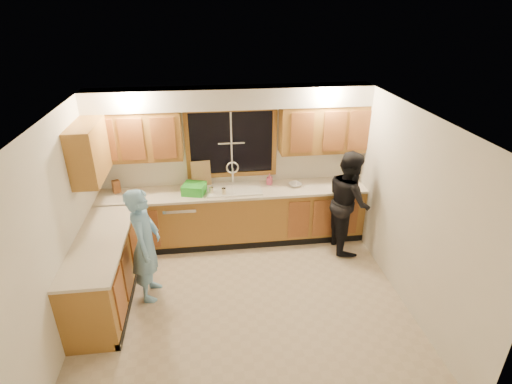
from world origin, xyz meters
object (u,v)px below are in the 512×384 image
at_px(sink, 234,193).
at_px(bowl, 295,185).
at_px(woman, 349,201).
at_px(dish_crate, 194,189).
at_px(man, 146,245).
at_px(dishwasher, 182,221).
at_px(knife_block, 116,186).
at_px(soap_bottle, 270,179).
at_px(stove, 94,300).

bearing_deg(sink, bowl, 0.46).
bearing_deg(woman, dish_crate, 81.94).
relative_size(man, dish_crate, 4.81).
distance_m(dishwasher, man, 1.33).
height_order(knife_block, soap_bottle, knife_block).
height_order(sink, soap_bottle, sink).
distance_m(stove, dish_crate, 2.20).
distance_m(dishwasher, bowl, 1.92).
relative_size(dishwasher, man, 0.52).
bearing_deg(soap_bottle, woman, -25.77).
bearing_deg(dishwasher, woman, -8.98).
xyz_separation_m(woman, dish_crate, (-2.37, 0.38, 0.18)).
distance_m(man, dish_crate, 1.35).
relative_size(sink, stove, 0.96).
xyz_separation_m(sink, dish_crate, (-0.62, -0.05, 0.13)).
distance_m(stove, knife_block, 2.05).
bearing_deg(knife_block, woman, -37.69).
height_order(sink, man, man).
xyz_separation_m(dishwasher, woman, (2.60, -0.41, 0.41)).
height_order(dishwasher, man, man).
bearing_deg(man, stove, 141.44).
distance_m(man, knife_block, 1.50).
height_order(sink, bowl, sink).
distance_m(knife_block, bowl, 2.81).
height_order(sink, stove, sink).
distance_m(dishwasher, knife_block, 1.15).
bearing_deg(woman, knife_block, 81.99).
bearing_deg(man, bowl, -56.15).
distance_m(dishwasher, stove, 2.04).
bearing_deg(dish_crate, dishwasher, 171.92).
height_order(sink, knife_block, sink).
xyz_separation_m(dishwasher, soap_bottle, (1.44, 0.15, 0.60)).
bearing_deg(knife_block, sink, -33.09).
bearing_deg(soap_bottle, man, -143.35).
xyz_separation_m(man, woman, (2.98, 0.80, 0.02)).
bearing_deg(stove, man, 46.63).
bearing_deg(dishwasher, stove, -117.69).
bearing_deg(stove, bowl, 33.29).
relative_size(dishwasher, woman, 0.50).
bearing_deg(knife_block, stove, -118.24).
bearing_deg(sink, soap_bottle, 12.59).
bearing_deg(dish_crate, knife_block, 171.09).
bearing_deg(man, soap_bottle, -48.54).
bearing_deg(stove, dishwasher, 62.31).
relative_size(man, soap_bottle, 8.68).
distance_m(knife_block, soap_bottle, 2.41).
height_order(soap_bottle, bowl, soap_bottle).
xyz_separation_m(sink, soap_bottle, (0.59, 0.13, 0.15)).
height_order(sink, dish_crate, sink).
bearing_deg(stove, woman, 21.53).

